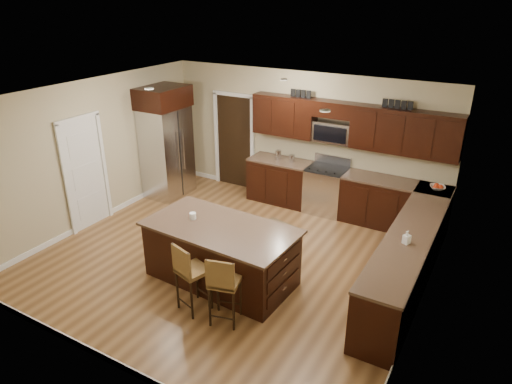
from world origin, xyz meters
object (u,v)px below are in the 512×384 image
Objects in this scene: stool_mid at (189,271)px; refrigerator at (166,141)px; range at (326,190)px; island at (221,255)px; stool_right at (223,283)px.

refrigerator is at bearing 150.41° from stool_mid.
range reaches higher than stool_mid.
stool_mid is (-0.42, -3.89, 0.18)m from range.
island is 0.87m from stool_mid.
island is at bearing -37.64° from refrigerator.
island is (-0.48, -3.05, -0.04)m from range.
island is at bearing -98.86° from range.
stool_mid is at bearing -46.37° from refrigerator.
refrigerator is at bearing 145.42° from island.
stool_mid is at bearing 165.35° from stool_right.
island is at bearing 110.28° from stool_mid.
refrigerator reaches higher than stool_mid.
refrigerator is at bearing 123.99° from stool_right.
range is at bearing 77.21° from stool_right.
stool_mid is 0.55m from stool_right.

